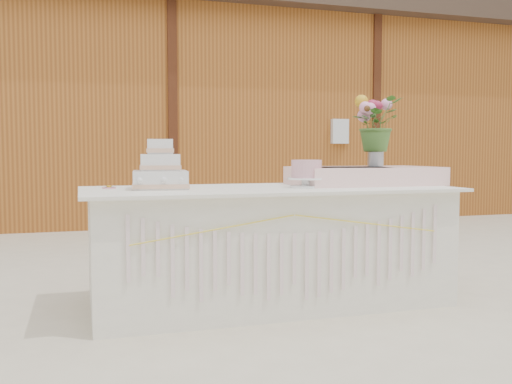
{
  "coord_description": "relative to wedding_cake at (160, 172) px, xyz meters",
  "views": [
    {
      "loc": [
        -1.19,
        -3.53,
        1.0
      ],
      "look_at": [
        0.0,
        0.3,
        0.72
      ],
      "focal_mm": 40.0,
      "sensor_mm": 36.0,
      "label": 1
    }
  ],
  "objects": [
    {
      "name": "ground",
      "position": [
        0.7,
        -0.08,
        -0.88
      ],
      "size": [
        80.0,
        80.0,
        0.0
      ],
      "primitive_type": "plane",
      "color": "beige",
      "rests_on": "ground"
    },
    {
      "name": "barn",
      "position": [
        0.69,
        5.92,
        0.8
      ],
      "size": [
        12.6,
        4.6,
        3.3
      ],
      "color": "#9D5A21",
      "rests_on": "ground"
    },
    {
      "name": "cake_table",
      "position": [
        0.7,
        -0.08,
        -0.49
      ],
      "size": [
        2.4,
        1.0,
        0.77
      ],
      "color": "white",
      "rests_on": "ground"
    },
    {
      "name": "wedding_cake",
      "position": [
        0.0,
        0.0,
        0.0
      ],
      "size": [
        0.38,
        0.38,
        0.31
      ],
      "rotation": [
        0.0,
        0.0,
        -0.11
      ],
      "color": "silver",
      "rests_on": "cake_table"
    },
    {
      "name": "pink_cake_stand",
      "position": [
        0.93,
        -0.16,
        -0.0
      ],
      "size": [
        0.25,
        0.25,
        0.18
      ],
      "color": "white",
      "rests_on": "cake_table"
    },
    {
      "name": "satin_runner",
      "position": [
        1.44,
        0.02,
        -0.04
      ],
      "size": [
        1.01,
        0.58,
        0.13
      ],
      "primitive_type": "cube",
      "rotation": [
        0.0,
        0.0,
        0.0
      ],
      "color": "#FFD4CD",
      "rests_on": "cake_table"
    },
    {
      "name": "flower_vase",
      "position": [
        1.56,
        0.08,
        0.1
      ],
      "size": [
        0.11,
        0.11,
        0.16
      ],
      "primitive_type": "cylinder",
      "color": "silver",
      "rests_on": "satin_runner"
    },
    {
      "name": "bouquet",
      "position": [
        1.56,
        0.08,
        0.37
      ],
      "size": [
        0.45,
        0.43,
        0.39
      ],
      "primitive_type": "imported",
      "rotation": [
        0.0,
        0.0,
        0.44
      ],
      "color": "#426D2B",
      "rests_on": "flower_vase"
    },
    {
      "name": "loose_flowers",
      "position": [
        -0.3,
        -0.02,
        -0.1
      ],
      "size": [
        0.2,
        0.4,
        0.02
      ],
      "primitive_type": null,
      "rotation": [
        0.0,
        0.0,
        -0.12
      ],
      "color": "pink",
      "rests_on": "cake_table"
    }
  ]
}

